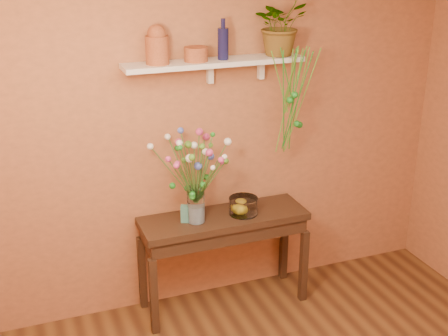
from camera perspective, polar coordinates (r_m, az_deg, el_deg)
room at (r=2.82m, az=11.40°, el=-8.72°), size 4.04×4.04×2.70m
sideboard at (r=4.58m, az=-0.02°, el=-5.80°), size 1.27×0.41×0.77m
wall_shelf at (r=4.25m, az=-0.81°, el=9.99°), size 1.30×0.24×0.19m
terracotta_jug at (r=4.09m, az=-6.40°, el=11.54°), size 0.16×0.16×0.26m
terracotta_pot at (r=4.18m, az=-2.70°, el=10.79°), size 0.20×0.20×0.10m
blue_bottle at (r=4.23m, az=-0.09°, el=11.83°), size 0.08×0.08×0.28m
spider_plant at (r=4.40m, az=5.41°, el=13.52°), size 0.49×0.46×0.44m
plant_fronds at (r=4.40m, az=6.66°, el=6.31°), size 0.39×0.32×0.82m
glass_vase at (r=4.39m, az=-2.69°, el=-3.76°), size 0.13×0.13×0.27m
bouquet at (r=4.26m, az=-2.76°, el=0.88°), size 0.59×0.54×0.55m
glass_bowl at (r=4.53m, az=1.86°, el=-3.69°), size 0.22×0.22×0.13m
lemon at (r=4.54m, az=1.62°, el=-3.79°), size 0.09×0.09×0.09m
carton at (r=4.41m, az=-3.71°, el=-4.38°), size 0.08×0.07×0.13m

